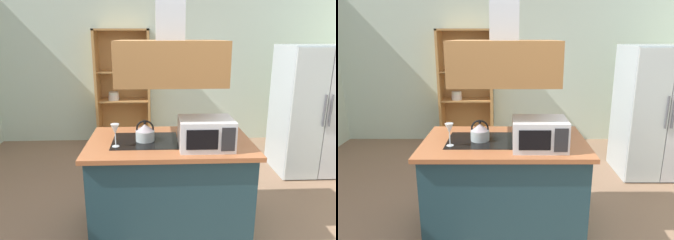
% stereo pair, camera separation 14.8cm
% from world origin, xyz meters
% --- Properties ---
extents(wall_back, '(6.00, 0.12, 2.70)m').
position_xyz_m(wall_back, '(0.00, 3.00, 1.35)').
color(wall_back, silver).
rests_on(wall_back, ground).
extents(kitchen_island, '(1.51, 0.91, 0.90)m').
position_xyz_m(kitchen_island, '(-0.08, 0.28, 0.45)').
color(kitchen_island, '#1F3D46').
rests_on(kitchen_island, ground).
extents(range_hood, '(0.90, 0.70, 1.26)m').
position_xyz_m(range_hood, '(-0.08, 0.28, 1.74)').
color(range_hood, '#A16B38').
extents(refrigerator, '(0.90, 0.77, 1.73)m').
position_xyz_m(refrigerator, '(1.91, 1.54, 0.86)').
color(refrigerator, '#AEBBC0').
rests_on(refrigerator, ground).
extents(dish_cabinet, '(0.90, 0.40, 1.94)m').
position_xyz_m(dish_cabinet, '(-0.74, 2.78, 0.87)').
color(dish_cabinet, '#BE8547').
rests_on(dish_cabinet, ground).
extents(kettle, '(0.17, 0.17, 0.19)m').
position_xyz_m(kettle, '(-0.31, 0.28, 0.98)').
color(kettle, '#B0C0C1').
rests_on(kettle, kitchen_island).
extents(cutting_board, '(0.35, 0.25, 0.02)m').
position_xyz_m(cutting_board, '(0.24, 0.44, 0.91)').
color(cutting_board, white).
rests_on(cutting_board, kitchen_island).
extents(microwave, '(0.46, 0.35, 0.26)m').
position_xyz_m(microwave, '(0.22, 0.08, 1.03)').
color(microwave, silver).
rests_on(microwave, kitchen_island).
extents(wine_glass_on_counter, '(0.08, 0.08, 0.21)m').
position_xyz_m(wine_glass_on_counter, '(-0.56, 0.13, 1.05)').
color(wine_glass_on_counter, silver).
rests_on(wine_glass_on_counter, kitchen_island).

